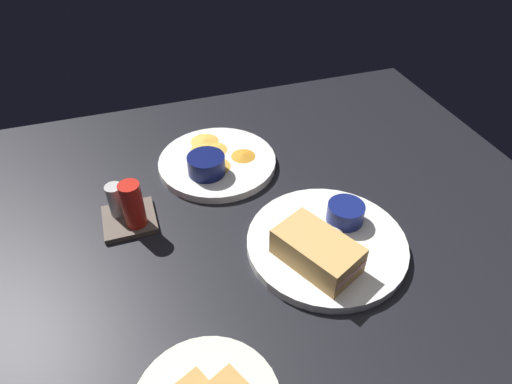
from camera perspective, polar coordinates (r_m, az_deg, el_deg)
name	(u,v)px	position (r cm, az deg, el deg)	size (l,w,h in cm)	color
ground_plane	(278,261)	(75.24, 2.87, -8.71)	(110.00, 110.00, 3.00)	black
plate_sandwich_main	(326,244)	(75.46, 8.94, -6.50)	(26.38, 26.38, 1.60)	white
sandwich_half_near	(317,251)	(69.83, 7.74, -7.40)	(15.02, 12.54, 4.80)	tan
ramekin_dark_sauce	(346,212)	(77.56, 11.31, -2.55)	(6.28, 6.28, 3.37)	navy
spoon_by_dark_ramekin	(332,238)	(74.97, 9.68, -5.72)	(7.61, 8.41, 0.80)	silver
plate_chips_companion	(217,162)	(91.62, -4.93, 3.76)	(23.67, 23.67, 1.60)	white
ramekin_light_gravy	(206,164)	(86.68, -6.33, 3.54)	(7.24, 7.24, 3.74)	#0C144C
spoon_by_gravy_ramekin	(201,170)	(87.96, -6.98, 2.75)	(7.15, 8.76, 0.80)	silver
plantain_chip_scatter	(215,151)	(92.97, -5.29, 5.19)	(17.55, 13.89, 0.60)	gold
condiment_caddy	(128,209)	(79.85, -15.95, -2.04)	(9.00, 9.00, 9.50)	brown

